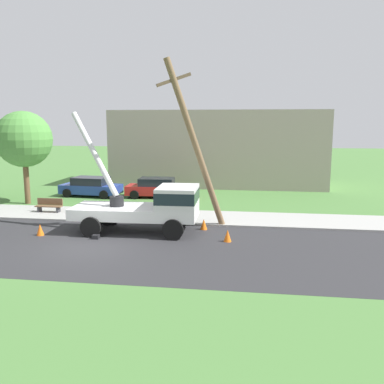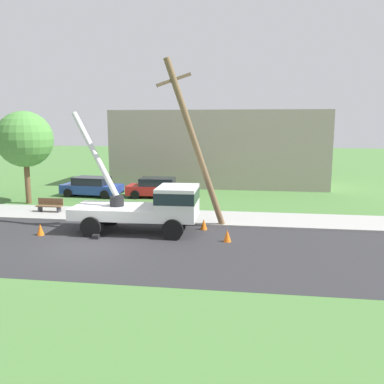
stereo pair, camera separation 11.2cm
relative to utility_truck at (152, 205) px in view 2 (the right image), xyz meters
The scene contains 13 objects.
ground_plane 9.78m from the utility_truck, 103.28° to the left, with size 120.00×120.00×0.00m, color #477538.
road_asphalt 3.69m from the utility_truck, 130.69° to the right, with size 80.00×8.30×0.01m, color #2B2B2D.
sidewalk_strip 4.19m from the utility_truck, 124.14° to the left, with size 80.00×3.42×0.10m, color #9E9E99.
utility_truck is the anchor object (origin of this frame).
leaning_utility_pole 3.78m from the utility_truck, 30.25° to the left, with size 3.41×1.79×8.59m.
traffic_cone_ahead 4.13m from the utility_truck, 16.20° to the right, with size 0.36×0.36×0.56m, color orange.
traffic_cone_behind 5.55m from the utility_truck, 166.04° to the right, with size 0.36×0.36×0.56m, color orange.
traffic_cone_curbside 2.88m from the utility_truck, 19.53° to the left, with size 0.36×0.36×0.56m, color orange.
parked_sedan_blue 11.53m from the utility_truck, 126.56° to the left, with size 4.55×2.28×1.42m.
parked_sedan_red 9.68m from the utility_truck, 101.42° to the left, with size 4.46×2.12×1.42m.
park_bench 7.95m from the utility_truck, 154.96° to the left, with size 1.60×0.45×0.90m.
roadside_tree_far 12.05m from the utility_truck, 149.19° to the left, with size 3.69×3.69×6.17m.
lowrise_building_backdrop 16.63m from the utility_truck, 82.93° to the left, with size 18.00×6.00×6.40m, color #A5998C.
Camera 2 is at (7.06, -16.85, 5.48)m, focal length 38.40 mm.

